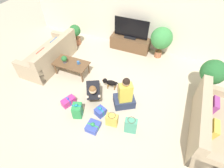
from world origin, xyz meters
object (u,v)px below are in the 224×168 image
object	(u,v)px
gift_box_a	(77,110)
person_kneeling	(94,90)
gift_box_c	(68,101)
tv_console	(130,44)
gift_box_d	(100,112)
gift_bag_a	(131,126)
potted_plant_corner_right	(213,73)
dog	(110,83)
sofa_left	(50,56)
gift_bag_b	(112,120)
mug	(78,63)
coffee_table	(71,64)
person_sitting	(125,96)
gift_box_b	(93,127)
tabletop_plant	(64,59)
potted_plant_corner_left	(75,33)
potted_plant_back_right	(161,39)
tv	(131,30)
sofa_right	(212,125)

from	to	relation	value
gift_box_a	person_kneeling	bearing A→B (deg)	78.26
gift_box_c	tv_console	bearing A→B (deg)	77.79
gift_box_d	gift_bag_a	bearing A→B (deg)	-10.08
gift_box_d	potted_plant_corner_right	bearing A→B (deg)	38.22
gift_box_c	dog	bearing A→B (deg)	51.31
sofa_left	gift_bag_b	world-z (taller)	sofa_left
gift_box_a	gift_bag_a	size ratio (longest dim) A/B	0.96
person_kneeling	mug	size ratio (longest dim) A/B	6.67
coffee_table	tv_console	bearing A→B (deg)	58.62
sofa_left	person_sitting	bearing A→B (deg)	75.91
dog	gift_box_b	world-z (taller)	dog
potted_plant_corner_right	mug	distance (m)	3.61
tv_console	gift_box_c	bearing A→B (deg)	-102.21
gift_bag_a	gift_box_d	bearing A→B (deg)	169.92
person_sitting	mug	distance (m)	1.75
tv_console	person_kneeling	xyz separation A→B (m)	(-0.11, -2.58, 0.10)
mug	tabletop_plant	size ratio (longest dim) A/B	0.54
person_kneeling	gift_bag_b	xyz separation A→B (m)	(0.74, -0.55, -0.15)
gift_box_d	gift_box_b	bearing A→B (deg)	-87.80
potted_plant_corner_left	potted_plant_corner_right	world-z (taller)	potted_plant_corner_right
potted_plant_corner_right	potted_plant_back_right	bearing A→B (deg)	144.46
coffee_table	gift_box_c	xyz separation A→B (m)	(0.53, -1.06, -0.27)
potted_plant_corner_left	person_kneeling	xyz separation A→B (m)	(1.82, -2.13, -0.11)
potted_plant_back_right	gift_box_d	world-z (taller)	potted_plant_back_right
gift_box_b	person_kneeling	bearing A→B (deg)	114.94
gift_bag_b	coffee_table	bearing A→B (deg)	146.67
sofa_left	tabletop_plant	world-z (taller)	sofa_left
potted_plant_corner_left	potted_plant_corner_right	distance (m)	4.57
dog	gift_bag_b	xyz separation A→B (m)	(0.51, -1.07, -0.03)
potted_plant_back_right	person_sitting	world-z (taller)	potted_plant_back_right
coffee_table	gift_box_b	bearing A→B (deg)	-45.30
potted_plant_corner_right	sofa_left	bearing A→B (deg)	-172.37
potted_plant_corner_right	gift_box_b	distance (m)	3.28
gift_box_d	gift_bag_b	bearing A→B (deg)	-22.21
sofa_left	gift_box_c	world-z (taller)	sofa_left
gift_box_c	gift_box_b	bearing A→B (deg)	-23.66
tv_console	potted_plant_corner_right	size ratio (longest dim) A/B	1.34
gift_box_a	gift_bag_b	xyz separation A→B (m)	(0.87, 0.08, -0.01)
potted_plant_corner_left	tv	bearing A→B (deg)	13.01
gift_box_d	gift_bag_b	distance (m)	0.41
tabletop_plant	gift_box_b	bearing A→B (deg)	-41.09
sofa_left	person_sitting	world-z (taller)	person_sitting
potted_plant_corner_right	person_sitting	bearing A→B (deg)	-144.89
sofa_left	potted_plant_back_right	distance (m)	3.59
sofa_right	potted_plant_corner_right	distance (m)	1.39
person_kneeling	potted_plant_corner_right	bearing A→B (deg)	0.87
sofa_right	gift_box_d	size ratio (longest dim) A/B	6.66
tv_console	coffee_table	bearing A→B (deg)	-121.38
tv	potted_plant_corner_right	size ratio (longest dim) A/B	1.14
sofa_right	potted_plant_back_right	bearing A→B (deg)	34.77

